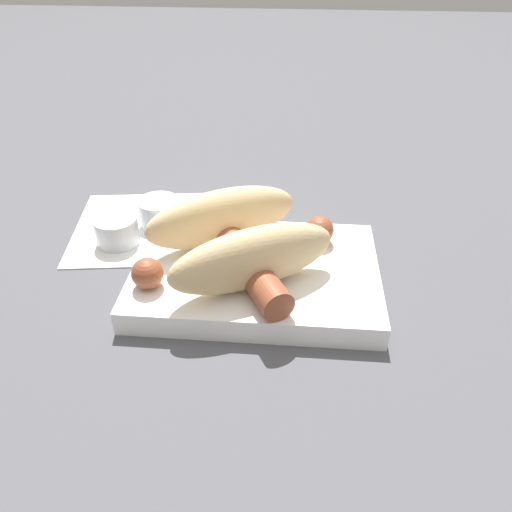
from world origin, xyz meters
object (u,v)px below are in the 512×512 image
(bread_roll, at_px, (236,236))
(condiment_cup_near, at_px, (159,214))
(sausage, at_px, (239,250))
(condiment_cup_far, at_px, (117,232))
(food_tray, at_px, (256,275))

(bread_roll, bearing_deg, condiment_cup_near, 135.65)
(sausage, distance_m, condiment_cup_far, 0.15)
(food_tray, distance_m, condiment_cup_far, 0.16)
(bread_roll, bearing_deg, condiment_cup_far, 157.52)
(food_tray, bearing_deg, condiment_cup_far, 159.04)
(sausage, relative_size, condiment_cup_near, 3.91)
(food_tray, relative_size, condiment_cup_near, 5.00)
(food_tray, xyz_separation_m, condiment_cup_far, (-0.15, 0.06, 0.00))
(food_tray, xyz_separation_m, sausage, (-0.02, 0.00, 0.03))
(sausage, height_order, condiment_cup_near, sausage)
(food_tray, relative_size, bread_roll, 1.22)
(sausage, distance_m, condiment_cup_near, 0.14)
(food_tray, xyz_separation_m, condiment_cup_near, (-0.12, 0.10, 0.00))
(food_tray, distance_m, sausage, 0.03)
(bread_roll, xyz_separation_m, condiment_cup_far, (-0.13, 0.06, -0.04))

